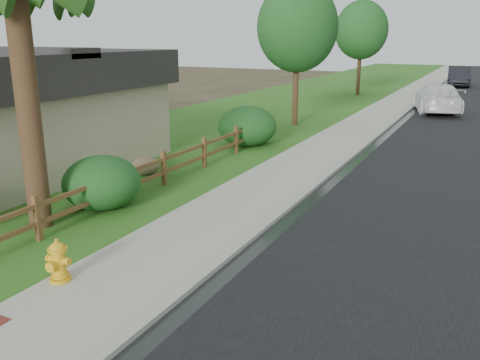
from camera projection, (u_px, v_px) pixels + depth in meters
The scene contains 15 objects.
ground at pixel (70, 356), 7.23m from camera, with size 120.00×120.00×0.00m, color #382E1E.
curb at pixel (424, 97), 37.19m from camera, with size 0.40×90.00×0.12m, color gray.
wet_gutter at pixel (429, 98), 37.06m from camera, with size 0.50×90.00×0.00m, color black.
sidewalk at pixel (405, 96), 37.75m from camera, with size 2.20×90.00×0.10m, color gray.
grass_strip at pixel (379, 95), 38.57m from camera, with size 1.60×90.00×0.06m, color #28601B.
lawn_near at pixel (314, 92), 40.79m from camera, with size 9.00×90.00×0.04m, color #28601B.
ranch_fence at pixel (139, 177), 14.11m from camera, with size 0.12×16.92×1.10m.
fire_hydrant at pixel (58, 262), 9.13m from camera, with size 0.53×0.43×0.81m.
white_suv at pixel (437, 98), 29.88m from camera, with size 2.34×5.75×1.67m, color white.
dark_car_far at pixel (459, 76), 45.31m from camera, with size 1.84×5.28×1.74m, color black.
boulder at pixel (146, 166), 16.50m from camera, with size 0.95×0.71×0.64m, color brown.
shrub_b at pixel (102, 183), 13.20m from camera, with size 2.02×2.02×1.41m, color #174219.
shrub_d at pixel (247, 126), 20.73m from camera, with size 2.41×2.41×1.64m, color #174219.
tree_near_left at pixel (297, 27), 24.43m from camera, with size 3.92×3.92×6.94m.
tree_mid_left at pixel (361, 30), 37.20m from camera, with size 3.86×3.86×6.90m.
Camera 1 is at (4.95, -4.53, 4.40)m, focal length 38.00 mm.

